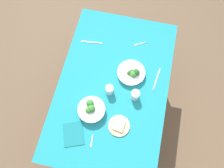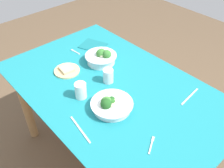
{
  "view_description": "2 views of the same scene",
  "coord_description": "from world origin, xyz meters",
  "px_view_note": "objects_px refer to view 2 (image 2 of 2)",
  "views": [
    {
      "loc": [
        0.7,
        0.15,
        2.63
      ],
      "look_at": [
        -0.01,
        -0.01,
        0.79
      ],
      "focal_mm": 36.85,
      "sensor_mm": 36.0,
      "label": 1
    },
    {
      "loc": [
        -0.9,
        0.81,
        1.8
      ],
      "look_at": [
        0.0,
        -0.0,
        0.79
      ],
      "focal_mm": 40.06,
      "sensor_mm": 36.0,
      "label": 2
    }
  ],
  "objects_px": {
    "broccoli_bowl_near": "(101,57)",
    "broccoli_bowl_far": "(111,105)",
    "table_knife_right": "(190,96)",
    "fork_by_near_bowl": "(152,144)",
    "bread_side_plate": "(67,70)",
    "water_glass_side": "(81,90)",
    "water_glass_center": "(108,76)",
    "fork_by_far_bowl": "(75,52)",
    "table_knife_left": "(80,129)",
    "napkin_folded_upper": "(93,46)"
  },
  "relations": [
    {
      "from": "broccoli_bowl_near",
      "to": "table_knife_left",
      "type": "xyz_separation_m",
      "value": [
        -0.4,
        0.49,
        -0.04
      ]
    },
    {
      "from": "table_knife_right",
      "to": "bread_side_plate",
      "type": "bearing_deg",
      "value": -65.76
    },
    {
      "from": "broccoli_bowl_near",
      "to": "bread_side_plate",
      "type": "height_order",
      "value": "broccoli_bowl_near"
    },
    {
      "from": "broccoli_bowl_far",
      "to": "table_knife_left",
      "type": "bearing_deg",
      "value": 91.74
    },
    {
      "from": "broccoli_bowl_near",
      "to": "table_knife_right",
      "type": "xyz_separation_m",
      "value": [
        -0.64,
        -0.17,
        -0.04
      ]
    },
    {
      "from": "broccoli_bowl_near",
      "to": "broccoli_bowl_far",
      "type": "bearing_deg",
      "value": 146.6
    },
    {
      "from": "water_glass_side",
      "to": "napkin_folded_upper",
      "type": "height_order",
      "value": "water_glass_side"
    },
    {
      "from": "fork_by_far_bowl",
      "to": "table_knife_left",
      "type": "relative_size",
      "value": 0.46
    },
    {
      "from": "fork_by_near_bowl",
      "to": "broccoli_bowl_far",
      "type": "bearing_deg",
      "value": 57.89
    },
    {
      "from": "broccoli_bowl_far",
      "to": "napkin_folded_upper",
      "type": "height_order",
      "value": "broccoli_bowl_far"
    },
    {
      "from": "fork_by_far_bowl",
      "to": "napkin_folded_upper",
      "type": "height_order",
      "value": "napkin_folded_upper"
    },
    {
      "from": "broccoli_bowl_near",
      "to": "water_glass_center",
      "type": "xyz_separation_m",
      "value": [
        -0.2,
        0.11,
        0.0
      ]
    },
    {
      "from": "bread_side_plate",
      "to": "fork_by_far_bowl",
      "type": "bearing_deg",
      "value": -47.94
    },
    {
      "from": "fork_by_near_bowl",
      "to": "table_knife_right",
      "type": "height_order",
      "value": "same"
    },
    {
      "from": "fork_by_far_bowl",
      "to": "bread_side_plate",
      "type": "bearing_deg",
      "value": 126.18
    },
    {
      "from": "water_glass_center",
      "to": "fork_by_near_bowl",
      "type": "relative_size",
      "value": 0.9
    },
    {
      "from": "broccoli_bowl_far",
      "to": "table_knife_right",
      "type": "height_order",
      "value": "broccoli_bowl_far"
    },
    {
      "from": "broccoli_bowl_near",
      "to": "table_knife_left",
      "type": "height_order",
      "value": "broccoli_bowl_near"
    },
    {
      "from": "water_glass_center",
      "to": "fork_by_far_bowl",
      "type": "distance_m",
      "value": 0.44
    },
    {
      "from": "bread_side_plate",
      "to": "napkin_folded_upper",
      "type": "bearing_deg",
      "value": -67.31
    },
    {
      "from": "broccoli_bowl_near",
      "to": "table_knife_left",
      "type": "distance_m",
      "value": 0.63
    },
    {
      "from": "table_knife_left",
      "to": "table_knife_right",
      "type": "relative_size",
      "value": 1.11
    },
    {
      "from": "broccoli_bowl_far",
      "to": "table_knife_right",
      "type": "xyz_separation_m",
      "value": [
        -0.24,
        -0.43,
        -0.03
      ]
    },
    {
      "from": "broccoli_bowl_near",
      "to": "table_knife_right",
      "type": "bearing_deg",
      "value": -165.56
    },
    {
      "from": "fork_by_far_bowl",
      "to": "table_knife_left",
      "type": "height_order",
      "value": "same"
    },
    {
      "from": "broccoli_bowl_far",
      "to": "fork_by_far_bowl",
      "type": "distance_m",
      "value": 0.67
    },
    {
      "from": "table_knife_left",
      "to": "table_knife_right",
      "type": "bearing_deg",
      "value": -101.95
    },
    {
      "from": "water_glass_side",
      "to": "table_knife_left",
      "type": "xyz_separation_m",
      "value": [
        -0.21,
        0.16,
        -0.05
      ]
    },
    {
      "from": "broccoli_bowl_near",
      "to": "fork_by_far_bowl",
      "type": "bearing_deg",
      "value": 14.68
    },
    {
      "from": "water_glass_center",
      "to": "fork_by_near_bowl",
      "type": "xyz_separation_m",
      "value": [
        -0.52,
        0.17,
        -0.04
      ]
    },
    {
      "from": "fork_by_near_bowl",
      "to": "fork_by_far_bowl",
      "type": "bearing_deg",
      "value": 48.14
    },
    {
      "from": "table_knife_right",
      "to": "broccoli_bowl_far",
      "type": "bearing_deg",
      "value": -35.68
    },
    {
      "from": "table_knife_right",
      "to": "napkin_folded_upper",
      "type": "height_order",
      "value": "napkin_folded_upper"
    },
    {
      "from": "fork_by_far_bowl",
      "to": "table_knife_left",
      "type": "xyz_separation_m",
      "value": [
        -0.64,
        0.42,
        -0.0
      ]
    },
    {
      "from": "water_glass_center",
      "to": "napkin_folded_upper",
      "type": "relative_size",
      "value": 0.48
    },
    {
      "from": "broccoli_bowl_near",
      "to": "table_knife_left",
      "type": "relative_size",
      "value": 1.05
    },
    {
      "from": "napkin_folded_upper",
      "to": "broccoli_bowl_near",
      "type": "bearing_deg",
      "value": 156.45
    },
    {
      "from": "table_knife_left",
      "to": "fork_by_far_bowl",
      "type": "bearing_deg",
      "value": -25.11
    },
    {
      "from": "broccoli_bowl_near",
      "to": "water_glass_center",
      "type": "relative_size",
      "value": 2.44
    },
    {
      "from": "bread_side_plate",
      "to": "water_glass_side",
      "type": "relative_size",
      "value": 1.77
    },
    {
      "from": "bread_side_plate",
      "to": "table_knife_right",
      "type": "distance_m",
      "value": 0.83
    },
    {
      "from": "broccoli_bowl_far",
      "to": "water_glass_center",
      "type": "distance_m",
      "value": 0.25
    },
    {
      "from": "bread_side_plate",
      "to": "water_glass_side",
      "type": "height_order",
      "value": "water_glass_side"
    },
    {
      "from": "bread_side_plate",
      "to": "napkin_folded_upper",
      "type": "relative_size",
      "value": 0.93
    },
    {
      "from": "table_knife_right",
      "to": "napkin_folded_upper",
      "type": "relative_size",
      "value": 1.02
    },
    {
      "from": "fork_by_far_bowl",
      "to": "fork_by_near_bowl",
      "type": "xyz_separation_m",
      "value": [
        -0.96,
        0.21,
        0.0
      ]
    },
    {
      "from": "bread_side_plate",
      "to": "fork_by_far_bowl",
      "type": "height_order",
      "value": "bread_side_plate"
    },
    {
      "from": "fork_by_near_bowl",
      "to": "bread_side_plate",
      "type": "bearing_deg",
      "value": 58.61
    },
    {
      "from": "broccoli_bowl_near",
      "to": "napkin_folded_upper",
      "type": "relative_size",
      "value": 1.18
    },
    {
      "from": "broccoli_bowl_near",
      "to": "fork_by_far_bowl",
      "type": "relative_size",
      "value": 2.29
    }
  ]
}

